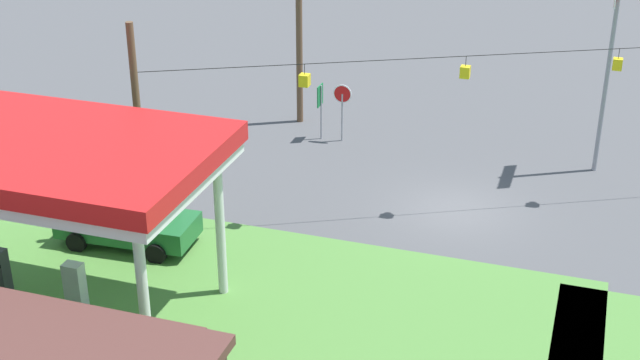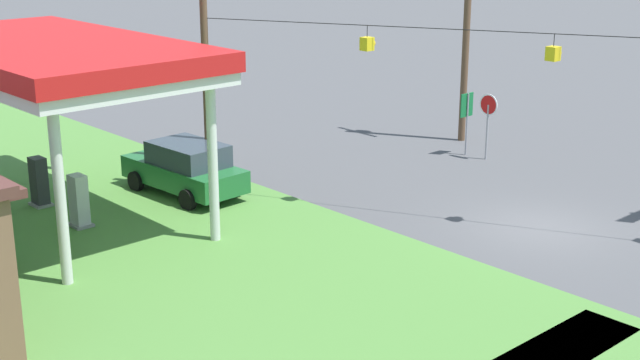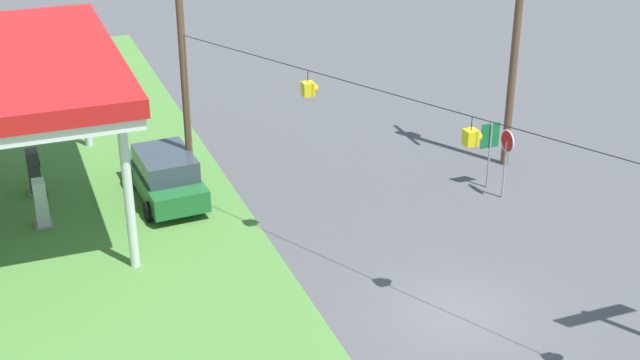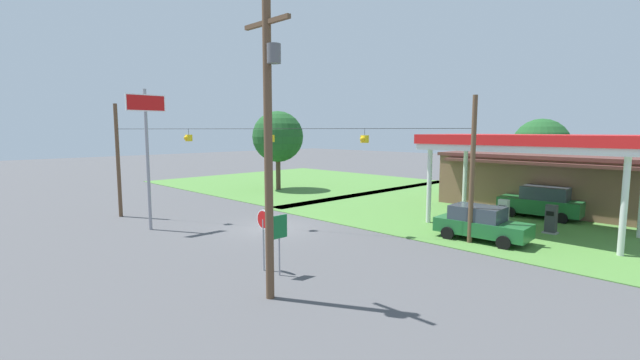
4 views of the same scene
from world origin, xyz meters
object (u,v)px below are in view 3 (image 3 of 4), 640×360
stop_sign_roadside (507,149)px  route_sign (490,142)px  fuel_pump_near (41,205)px  car_at_pumps_front (165,175)px  gas_station_canopy (20,69)px  utility_pole_main (517,19)px  fuel_pump_far (34,173)px

stop_sign_roadside → route_sign: stop_sign_roadside is taller
fuel_pump_near → car_at_pumps_front: car_at_pumps_front is taller
gas_station_canopy → stop_sign_roadside: 15.99m
route_sign → utility_pole_main: utility_pole_main is taller
fuel_pump_far → stop_sign_roadside: bearing=-112.2°
gas_station_canopy → route_sign: bearing=-104.6°
gas_station_canopy → stop_sign_roadside: size_ratio=4.49×
gas_station_canopy → fuel_pump_far: (1.30, -0.00, -4.14)m
car_at_pumps_front → stop_sign_roadside: stop_sign_roadside is taller
utility_pole_main → route_sign: bearing=133.1°
gas_station_canopy → car_at_pumps_front: (-0.78, -4.12, -3.99)m
fuel_pump_near → route_sign: route_sign is taller
car_at_pumps_front → fuel_pump_near: bearing=94.3°
fuel_pump_near → route_sign: (-2.57, -14.86, 0.94)m
fuel_pump_far → car_at_pumps_front: (-2.07, -4.12, 0.15)m
gas_station_canopy → utility_pole_main: bearing=-98.0°
fuel_pump_near → route_sign: bearing=-99.8°
gas_station_canopy → fuel_pump_far: 4.34m
fuel_pump_far → route_sign: bearing=-109.2°
stop_sign_roadside → utility_pole_main: size_ratio=0.25×
fuel_pump_far → car_at_pumps_front: car_at_pumps_front is taller
gas_station_canopy → car_at_pumps_front: bearing=-100.7°
car_at_pumps_front → gas_station_canopy: bearing=76.4°
car_at_pumps_front → utility_pole_main: 13.31m
fuel_pump_near → utility_pole_main: 17.21m
route_sign → stop_sign_roadside: bearing=-175.6°
gas_station_canopy → route_sign: gas_station_canopy is taller
fuel_pump_far → car_at_pumps_front: bearing=-116.7°
fuel_pump_far → stop_sign_roadside: stop_sign_roadside is taller
gas_station_canopy → route_sign: size_ratio=4.68×
stop_sign_roadside → route_sign: (0.94, 0.07, -0.10)m
fuel_pump_near → car_at_pumps_front: 4.15m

